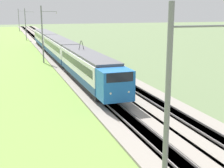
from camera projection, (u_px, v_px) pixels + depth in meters
The scene contains 10 objects.
ballast_main at pixel (60, 61), 52.96m from camera, with size 240.00×4.40×0.30m.
ballast_adjacent at pixel (84, 59), 54.25m from camera, with size 240.00×4.40×0.30m.
track_main at pixel (60, 60), 52.96m from camera, with size 240.00×1.57×0.45m.
track_adjacent at pixel (84, 59), 54.24m from camera, with size 240.00×1.57×0.45m.
grass_verge at pixel (28, 63), 51.29m from camera, with size 240.00×12.57×0.12m.
passenger_train at pixel (59, 47), 53.10m from camera, with size 59.38×2.91×4.93m.
catenary_mast_near at pixel (168, 116), 11.94m from camera, with size 0.22×2.56×8.80m.
catenary_mast_mid at pixel (43, 34), 49.91m from camera, with size 0.22×2.56×9.19m.
catenary_mast_far at pixel (26, 24), 87.95m from camera, with size 0.22×2.56×9.01m.
catenary_mast_distant at pixel (19, 20), 125.95m from camera, with size 0.22×2.56×9.12m.
Camera 1 is at (-2.49, 8.56, 8.47)m, focal length 50.00 mm.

